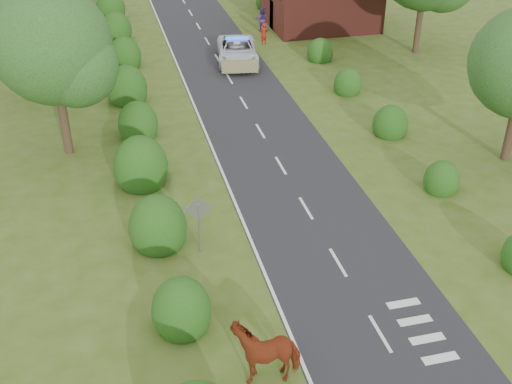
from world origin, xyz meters
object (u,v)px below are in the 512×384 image
object	(u,v)px
cow	(266,351)
pedestrian_red	(264,34)
police_van	(237,51)
pedestrian_purple	(262,19)
road_sign	(199,216)

from	to	relation	value
cow	pedestrian_red	world-z (taller)	cow
police_van	pedestrian_red	distance (m)	4.30
police_van	pedestrian_red	bearing A→B (deg)	60.06
police_van	pedestrian_purple	xyz separation A→B (m)	(3.41, 6.50, 0.13)
road_sign	cow	world-z (taller)	road_sign
road_sign	pedestrian_red	size ratio (longest dim) A/B	1.62
cow	pedestrian_red	bearing A→B (deg)	167.27
road_sign	police_van	xyz separation A→B (m)	(6.21, 21.02, -0.86)
road_sign	police_van	bearing A→B (deg)	73.56
cow	pedestrian_red	size ratio (longest dim) A/B	1.53
police_van	pedestrian_red	xyz separation A→B (m)	(2.71, 3.33, -0.02)
road_sign	police_van	distance (m)	21.94
pedestrian_red	pedestrian_purple	distance (m)	3.25
pedestrian_red	cow	bearing A→B (deg)	48.36
cow	police_van	size ratio (longest dim) A/B	0.39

